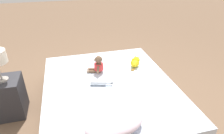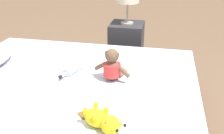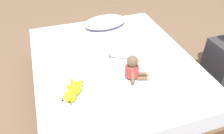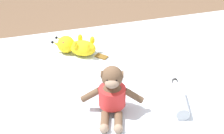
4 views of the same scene
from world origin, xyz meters
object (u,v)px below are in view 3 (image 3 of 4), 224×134
(plush_monkey, at_px, (133,69))
(glass_bottle, at_px, (125,55))
(pillow, at_px, (105,22))
(bed, at_px, (113,75))
(plush_yellow_creature, at_px, (73,92))

(plush_monkey, relative_size, glass_bottle, 1.05)
(pillow, height_order, plush_monkey, plush_monkey)
(bed, distance_m, plush_monkey, 0.45)
(pillow, relative_size, glass_bottle, 2.09)
(pillow, relative_size, plush_yellow_creature, 1.84)
(pillow, height_order, glass_bottle, pillow)
(plush_yellow_creature, relative_size, glass_bottle, 1.13)
(plush_yellow_creature, bearing_deg, glass_bottle, 31.63)
(bed, xyz_separation_m, pillow, (0.13, 0.70, 0.27))
(pillow, relative_size, plush_monkey, 1.99)
(bed, height_order, glass_bottle, glass_bottle)
(bed, xyz_separation_m, plush_yellow_creature, (-0.48, -0.38, 0.25))
(plush_yellow_creature, bearing_deg, plush_monkey, 6.05)
(plush_monkey, distance_m, plush_yellow_creature, 0.56)
(glass_bottle, bearing_deg, plush_monkey, -98.72)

